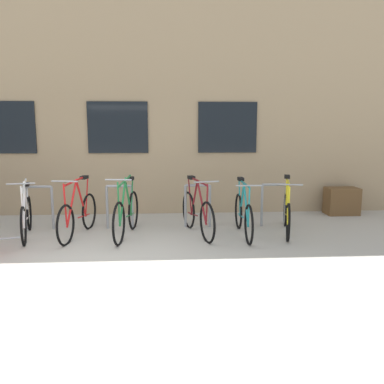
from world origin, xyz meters
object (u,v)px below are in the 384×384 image
(planter_box, at_px, (342,201))
(bicycle_white, at_px, (26,216))
(bicycle_green, at_px, (127,214))
(bicycle_teal, at_px, (243,214))
(bicycle_red, at_px, (78,214))
(bicycle_yellow, at_px, (287,212))
(bicycle_maroon, at_px, (197,213))

(planter_box, bearing_deg, bicycle_white, -167.33)
(bicycle_green, height_order, planter_box, bicycle_green)
(bicycle_teal, bearing_deg, bicycle_red, 177.21)
(bicycle_white, xyz_separation_m, bicycle_red, (0.91, -0.02, 0.02))
(bicycle_red, bearing_deg, bicycle_teal, -2.79)
(bicycle_yellow, relative_size, planter_box, 2.46)
(bicycle_white, relative_size, bicycle_green, 0.94)
(bicycle_white, distance_m, planter_box, 6.55)
(bicycle_yellow, height_order, planter_box, bicycle_yellow)
(bicycle_green, relative_size, planter_box, 2.59)
(bicycle_green, height_order, bicycle_maroon, bicycle_green)
(bicycle_yellow, bearing_deg, bicycle_red, 180.00)
(bicycle_red, bearing_deg, bicycle_green, -3.76)
(bicycle_white, bearing_deg, planter_box, 12.67)
(bicycle_white, height_order, bicycle_yellow, bicycle_white)
(bicycle_maroon, bearing_deg, bicycle_green, -178.53)
(bicycle_red, distance_m, bicycle_yellow, 3.79)
(bicycle_green, relative_size, bicycle_maroon, 1.04)
(bicycle_teal, bearing_deg, bicycle_green, 177.62)
(bicycle_white, relative_size, bicycle_maroon, 0.97)
(bicycle_green, xyz_separation_m, planter_box, (4.62, 1.51, -0.10))
(bicycle_red, relative_size, bicycle_maroon, 1.02)
(bicycle_white, bearing_deg, bicycle_yellow, -0.19)
(bicycle_red, xyz_separation_m, bicycle_yellow, (3.79, -0.00, -0.01))
(bicycle_teal, bearing_deg, bicycle_yellow, 9.72)
(bicycle_green, distance_m, bicycle_teal, 2.09)
(bicycle_red, distance_m, bicycle_maroon, 2.13)
(bicycle_green, relative_size, bicycle_teal, 1.03)
(bicycle_green, bearing_deg, bicycle_white, 177.68)
(bicycle_red, xyz_separation_m, bicycle_teal, (2.95, -0.14, -0.01))
(bicycle_yellow, distance_m, bicycle_teal, 0.85)
(bicycle_yellow, height_order, bicycle_maroon, bicycle_maroon)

